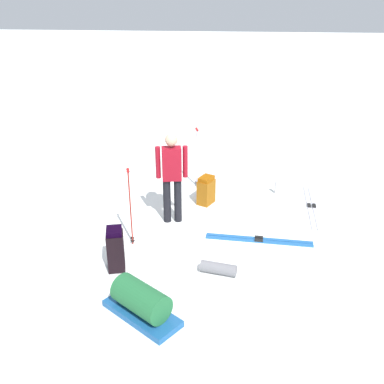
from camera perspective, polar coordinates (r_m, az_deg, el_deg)
name	(u,v)px	position (r m, az deg, el deg)	size (l,w,h in m)	color
ground_plane	(192,227)	(7.98, 0.00, -4.56)	(80.00, 80.00, 0.00)	white
skier_standing	(172,174)	(7.76, -2.66, 2.39)	(0.28, 0.56, 1.70)	black
ski_pair_near	(312,206)	(8.99, 15.42, -1.84)	(1.93, 0.25, 0.05)	silver
ski_pair_far	(259,240)	(7.64, 8.76, -6.23)	(0.27, 1.85, 0.05)	#215DA2
backpack_large_dark	(116,249)	(6.79, -10.00, -7.40)	(0.36, 0.32, 0.70)	black
backpack_bright	(206,190)	(8.71, 1.87, 0.21)	(0.42, 0.37, 0.58)	#905210
ski_poles_planted_near	(130,203)	(7.22, -8.13, -1.46)	(0.16, 0.10, 1.36)	maroon
ski_poles_planted_far	(197,155)	(9.34, 0.63, 4.93)	(0.18, 0.10, 1.31)	#BCB3C4
gear_sled	(141,302)	(5.91, -6.68, -14.19)	(1.02, 1.17, 0.49)	#1A518F
sleeping_mat_rolled	(218,268)	(6.72, 3.48, -9.97)	(0.18, 0.18, 0.55)	slate
thermos_bottle	(276,188)	(9.36, 10.99, 0.56)	(0.07, 0.07, 0.26)	#B9B8BE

